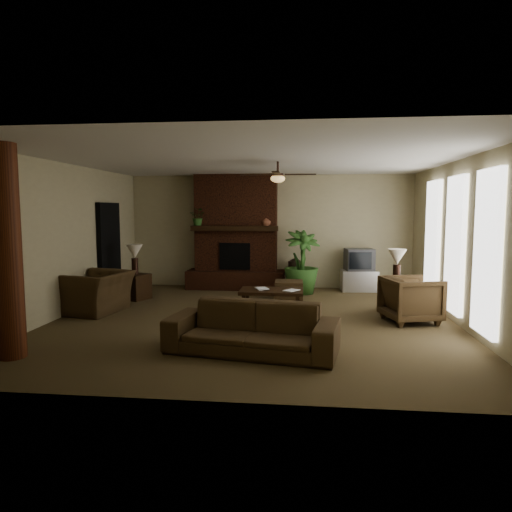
# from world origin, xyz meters

# --- Properties ---
(room_shell) EXTENTS (7.00, 7.00, 7.00)m
(room_shell) POSITION_xyz_m (0.00, 0.00, 1.40)
(room_shell) COLOR brown
(room_shell) RESTS_ON ground
(fireplace) EXTENTS (2.40, 0.70, 2.80)m
(fireplace) POSITION_xyz_m (-0.80, 3.22, 1.16)
(fireplace) COLOR #452112
(fireplace) RESTS_ON ground
(windows) EXTENTS (0.08, 3.65, 2.35)m
(windows) POSITION_xyz_m (3.45, 0.20, 1.35)
(windows) COLOR white
(windows) RESTS_ON ground
(log_column) EXTENTS (0.36, 0.36, 2.80)m
(log_column) POSITION_xyz_m (-2.95, -2.40, 1.40)
(log_column) COLOR #5D2C17
(log_column) RESTS_ON ground
(doorway) EXTENTS (0.10, 1.00, 2.10)m
(doorway) POSITION_xyz_m (-3.44, 1.80, 1.05)
(doorway) COLOR black
(doorway) RESTS_ON ground
(ceiling_fan) EXTENTS (1.35, 1.35, 0.37)m
(ceiling_fan) POSITION_xyz_m (0.40, 0.30, 2.53)
(ceiling_fan) COLOR black
(ceiling_fan) RESTS_ON ceiling
(sofa) EXTENTS (2.40, 1.06, 0.91)m
(sofa) POSITION_xyz_m (0.19, -1.85, 0.45)
(sofa) COLOR #45331D
(sofa) RESTS_ON ground
(armchair_left) EXTENTS (0.97, 1.30, 1.03)m
(armchair_left) POSITION_xyz_m (-3.04, 0.28, 0.52)
(armchair_left) COLOR #45331D
(armchair_left) RESTS_ON ground
(armchair_right) EXTENTS (0.99, 1.03, 0.88)m
(armchair_right) POSITION_xyz_m (2.74, 0.14, 0.44)
(armchair_right) COLOR #45331D
(armchair_right) RESTS_ON ground
(coffee_table) EXTENTS (1.20, 0.70, 0.43)m
(coffee_table) POSITION_xyz_m (0.27, 0.67, 0.37)
(coffee_table) COLOR black
(coffee_table) RESTS_ON ground
(ottoman) EXTENTS (0.62, 0.62, 0.40)m
(ottoman) POSITION_xyz_m (0.55, 1.95, 0.20)
(ottoman) COLOR #45331D
(ottoman) RESTS_ON ground
(tv_stand) EXTENTS (0.88, 0.56, 0.50)m
(tv_stand) POSITION_xyz_m (2.20, 3.15, 0.25)
(tv_stand) COLOR silver
(tv_stand) RESTS_ON ground
(tv) EXTENTS (0.71, 0.61, 0.52)m
(tv) POSITION_xyz_m (2.19, 3.14, 0.76)
(tv) COLOR #3D3D3F
(tv) RESTS_ON tv_stand
(floor_vase) EXTENTS (0.34, 0.34, 0.77)m
(floor_vase) POSITION_xyz_m (0.66, 3.15, 0.43)
(floor_vase) COLOR #33251C
(floor_vase) RESTS_ON ground
(floor_plant) EXTENTS (1.36, 1.68, 0.82)m
(floor_plant) POSITION_xyz_m (0.82, 2.69, 0.41)
(floor_plant) COLOR #315B24
(floor_plant) RESTS_ON ground
(side_table_left) EXTENTS (0.65, 0.65, 0.55)m
(side_table_left) POSITION_xyz_m (-2.78, 1.59, 0.28)
(side_table_left) COLOR black
(side_table_left) RESTS_ON ground
(lamp_left) EXTENTS (0.44, 0.44, 0.65)m
(lamp_left) POSITION_xyz_m (-2.78, 1.61, 1.00)
(lamp_left) COLOR black
(lamp_left) RESTS_ON side_table_left
(side_table_right) EXTENTS (0.65, 0.65, 0.55)m
(side_table_right) POSITION_xyz_m (2.70, 0.96, 0.28)
(side_table_right) COLOR black
(side_table_right) RESTS_ON ground
(lamp_right) EXTENTS (0.42, 0.42, 0.65)m
(lamp_right) POSITION_xyz_m (2.65, 1.01, 1.00)
(lamp_right) COLOR black
(lamp_right) RESTS_ON side_table_right
(mantel_plant) EXTENTS (0.46, 0.49, 0.33)m
(mantel_plant) POSITION_xyz_m (-1.69, 3.01, 1.72)
(mantel_plant) COLOR #315B24
(mantel_plant) RESTS_ON fireplace
(mantel_vase) EXTENTS (0.25, 0.26, 0.22)m
(mantel_vase) POSITION_xyz_m (-0.04, 3.02, 1.67)
(mantel_vase) COLOR brown
(mantel_vase) RESTS_ON fireplace
(book_a) EXTENTS (0.21, 0.11, 0.29)m
(book_a) POSITION_xyz_m (-0.02, 0.64, 0.57)
(book_a) COLOR #999999
(book_a) RESTS_ON coffee_table
(book_b) EXTENTS (0.19, 0.14, 0.29)m
(book_b) POSITION_xyz_m (0.57, 0.60, 0.58)
(book_b) COLOR #999999
(book_b) RESTS_ON coffee_table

